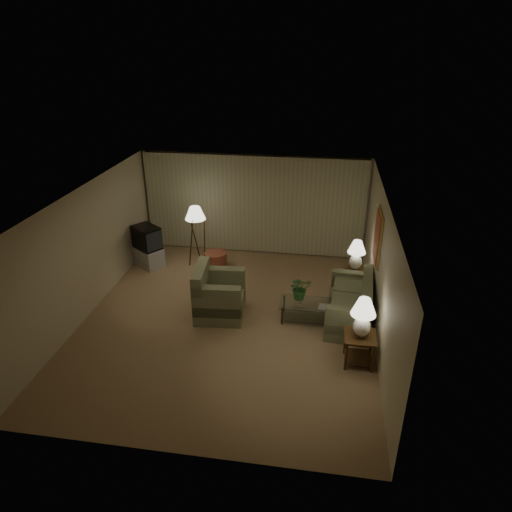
{
  "coord_description": "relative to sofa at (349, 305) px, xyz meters",
  "views": [
    {
      "loc": [
        1.83,
        -7.93,
        5.44
      ],
      "look_at": [
        0.51,
        0.6,
        1.24
      ],
      "focal_mm": 32.0,
      "sensor_mm": 36.0,
      "label": 1
    }
  ],
  "objects": [
    {
      "name": "table_lamp_far",
      "position": [
        0.15,
        1.25,
        0.64
      ],
      "size": [
        0.41,
        0.41,
        0.71
      ],
      "color": "white",
      "rests_on": "side_table_far"
    },
    {
      "name": "book",
      "position": [
        -0.62,
        -0.2,
        0.04
      ],
      "size": [
        0.2,
        0.26,
        0.02
      ],
      "primitive_type": "imported",
      "rotation": [
        0.0,
        0.0,
        -0.12
      ],
      "color": "olive",
      "rests_on": "coffee_table"
    },
    {
      "name": "side_table_far",
      "position": [
        0.15,
        1.25,
        0.01
      ],
      "size": [
        0.47,
        0.4,
        0.6
      ],
      "color": "#35200E",
      "rests_on": "ground"
    },
    {
      "name": "tv_cabinet",
      "position": [
        -5.05,
        1.82,
        -0.13
      ],
      "size": [
        1.25,
        1.23,
        0.5
      ],
      "primitive_type": "cube",
      "rotation": [
        0.0,
        0.0,
        -0.63
      ],
      "color": "#A9A8AB",
      "rests_on": "ground"
    },
    {
      "name": "table_lamp_near",
      "position": [
        0.15,
        -1.35,
        0.67
      ],
      "size": [
        0.44,
        0.44,
        0.76
      ],
      "color": "white",
      "rests_on": "side_table_near"
    },
    {
      "name": "side_table_near",
      "position": [
        0.15,
        -1.35,
        0.03
      ],
      "size": [
        0.57,
        0.57,
        0.6
      ],
      "color": "#35200E",
      "rests_on": "ground"
    },
    {
      "name": "flowers",
      "position": [
        -1.02,
        -0.1,
        0.42
      ],
      "size": [
        0.55,
        0.51,
        0.5
      ],
      "primitive_type": "imported",
      "rotation": [
        0.0,
        0.0,
        0.32
      ],
      "color": "#377735",
      "rests_on": "vase"
    },
    {
      "name": "vase",
      "position": [
        -1.02,
        -0.1,
        0.1
      ],
      "size": [
        0.17,
        0.17,
        0.14
      ],
      "primitive_type": "imported",
      "rotation": [
        0.0,
        0.0,
        -0.29
      ],
      "color": "silver",
      "rests_on": "coffee_table"
    },
    {
      "name": "ground",
      "position": [
        -2.5,
        -0.32,
        -0.38
      ],
      "size": [
        7.0,
        7.0,
        0.0
      ],
      "primitive_type": "plane",
      "color": "tan",
      "rests_on": "ground"
    },
    {
      "name": "sofa",
      "position": [
        0.0,
        0.0,
        0.0
      ],
      "size": [
        1.85,
        1.12,
        0.76
      ],
      "rotation": [
        0.0,
        0.0,
        -1.65
      ],
      "color": "#747E58",
      "rests_on": "ground"
    },
    {
      "name": "room_shell",
      "position": [
        -2.48,
        1.19,
        1.37
      ],
      "size": [
        6.04,
        7.02,
        2.72
      ],
      "color": "beige",
      "rests_on": "ground"
    },
    {
      "name": "floor_lamp",
      "position": [
        -3.82,
        2.1,
        0.45
      ],
      "size": [
        0.51,
        0.51,
        1.58
      ],
      "color": "#35200E",
      "rests_on": "ground"
    },
    {
      "name": "armchair",
      "position": [
        -2.71,
        -0.15,
        0.06
      ],
      "size": [
        1.21,
        1.16,
        0.89
      ],
      "rotation": [
        0.0,
        0.0,
        1.65
      ],
      "color": "#747E58",
      "rests_on": "ground"
    },
    {
      "name": "ottoman",
      "position": [
        -3.33,
        2.06,
        -0.19
      ],
      "size": [
        0.64,
        0.64,
        0.38
      ],
      "primitive_type": "cylinder",
      "rotation": [
        0.0,
        0.0,
        -0.12
      ],
      "color": "#974D33",
      "rests_on": "ground"
    },
    {
      "name": "crt_tv",
      "position": [
        -5.05,
        1.82,
        0.41
      ],
      "size": [
        1.15,
        1.14,
        0.59
      ],
      "primitive_type": "cube",
      "rotation": [
        0.0,
        0.0,
        -0.63
      ],
      "color": "black",
      "rests_on": "tv_cabinet"
    },
    {
      "name": "coffee_table",
      "position": [
        -0.87,
        -0.1,
        -0.1
      ],
      "size": [
        1.11,
        0.61,
        0.41
      ],
      "color": "silver",
      "rests_on": "ground"
    }
  ]
}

